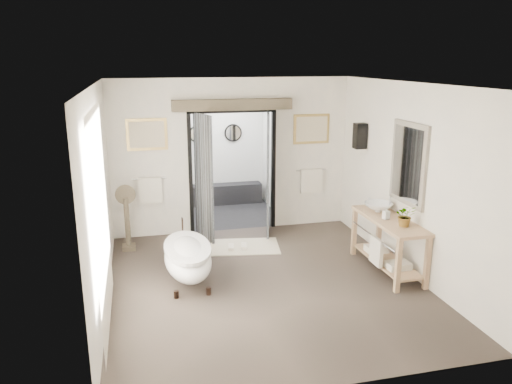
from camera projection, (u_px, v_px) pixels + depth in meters
ground_plane at (265, 283)px, 7.40m from camera, size 5.00×5.00×0.00m
room_shell at (266, 163)px, 6.79m from camera, size 4.52×5.02×2.91m
shower_room at (220, 168)px, 10.92m from camera, size 2.22×2.01×2.51m
back_wall_dressing at (234, 152)px, 9.17m from camera, size 3.82×0.79×2.52m
clawfoot_tub at (188, 257)px, 7.42m from camera, size 0.69×1.54×0.75m
vanity at (387, 240)px, 7.73m from camera, size 0.57×1.60×0.85m
pedestal_mirror at (127, 222)px, 8.59m from camera, size 0.34×0.22×1.17m
rug at (245, 246)px, 8.83m from camera, size 1.31×0.98×0.01m
slippers at (238, 246)px, 8.75m from camera, size 0.37×0.26×0.05m
basin at (378, 207)px, 7.98m from camera, size 0.54×0.54×0.15m
plant at (405, 216)px, 7.27m from camera, size 0.36×0.34×0.33m
soap_bottle_a at (386, 213)px, 7.62m from camera, size 0.10×0.10×0.19m
soap_bottle_b at (369, 202)px, 8.28m from camera, size 0.13×0.13×0.15m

